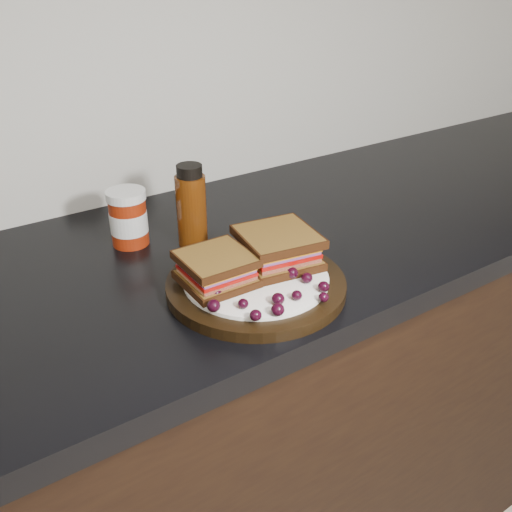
% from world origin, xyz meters
% --- Properties ---
extents(base_cabinets, '(3.96, 0.58, 0.86)m').
position_xyz_m(base_cabinets, '(0.00, 1.70, 0.43)').
color(base_cabinets, black).
rests_on(base_cabinets, ground_plane).
extents(countertop, '(3.98, 0.60, 0.04)m').
position_xyz_m(countertop, '(0.00, 1.70, 0.88)').
color(countertop, black).
rests_on(countertop, base_cabinets).
extents(plate, '(0.28, 0.28, 0.02)m').
position_xyz_m(plate, '(0.14, 1.55, 0.91)').
color(plate, black).
rests_on(plate, countertop).
extents(sandwich_left, '(0.10, 0.10, 0.05)m').
position_xyz_m(sandwich_left, '(0.08, 1.57, 0.95)').
color(sandwich_left, brown).
rests_on(sandwich_left, plate).
extents(sandwich_right, '(0.13, 0.13, 0.05)m').
position_xyz_m(sandwich_right, '(0.19, 1.57, 0.95)').
color(sandwich_right, brown).
rests_on(sandwich_right, plate).
extents(grape_0, '(0.02, 0.02, 0.02)m').
position_xyz_m(grape_0, '(0.04, 1.51, 0.93)').
color(grape_0, black).
rests_on(grape_0, plate).
extents(grape_1, '(0.02, 0.02, 0.01)m').
position_xyz_m(grape_1, '(0.07, 1.49, 0.93)').
color(grape_1, black).
rests_on(grape_1, plate).
extents(grape_2, '(0.02, 0.02, 0.02)m').
position_xyz_m(grape_2, '(0.07, 1.46, 0.93)').
color(grape_2, black).
rests_on(grape_2, plate).
extents(grape_3, '(0.02, 0.02, 0.02)m').
position_xyz_m(grape_3, '(0.10, 1.45, 0.93)').
color(grape_3, black).
rests_on(grape_3, plate).
extents(grape_4, '(0.02, 0.02, 0.02)m').
position_xyz_m(grape_4, '(0.12, 1.47, 0.93)').
color(grape_4, black).
rests_on(grape_4, plate).
extents(grape_5, '(0.02, 0.02, 0.01)m').
position_xyz_m(grape_5, '(0.15, 1.47, 0.93)').
color(grape_5, black).
rests_on(grape_5, plate).
extents(grape_6, '(0.02, 0.02, 0.01)m').
position_xyz_m(grape_6, '(0.18, 1.44, 0.93)').
color(grape_6, black).
rests_on(grape_6, plate).
extents(grape_7, '(0.02, 0.02, 0.02)m').
position_xyz_m(grape_7, '(0.20, 1.46, 0.93)').
color(grape_7, black).
rests_on(grape_7, plate).
extents(grape_8, '(0.02, 0.02, 0.02)m').
position_xyz_m(grape_8, '(0.19, 1.50, 0.93)').
color(grape_8, black).
rests_on(grape_8, plate).
extents(grape_9, '(0.02, 0.02, 0.02)m').
position_xyz_m(grape_9, '(0.18, 1.52, 0.93)').
color(grape_9, black).
rests_on(grape_9, plate).
extents(grape_10, '(0.02, 0.02, 0.02)m').
position_xyz_m(grape_10, '(0.22, 1.55, 0.93)').
color(grape_10, black).
rests_on(grape_10, plate).
extents(grape_11, '(0.02, 0.02, 0.02)m').
position_xyz_m(grape_11, '(0.21, 1.57, 0.93)').
color(grape_11, black).
rests_on(grape_11, plate).
extents(grape_12, '(0.02, 0.02, 0.02)m').
position_xyz_m(grape_12, '(0.22, 1.57, 0.93)').
color(grape_12, black).
rests_on(grape_12, plate).
extents(grape_13, '(0.02, 0.02, 0.02)m').
position_xyz_m(grape_13, '(0.21, 1.62, 0.93)').
color(grape_13, black).
rests_on(grape_13, plate).
extents(grape_14, '(0.02, 0.02, 0.02)m').
position_xyz_m(grape_14, '(0.07, 1.60, 0.93)').
color(grape_14, black).
rests_on(grape_14, plate).
extents(grape_15, '(0.02, 0.02, 0.02)m').
position_xyz_m(grape_15, '(0.08, 1.57, 0.93)').
color(grape_15, black).
rests_on(grape_15, plate).
extents(grape_16, '(0.02, 0.02, 0.02)m').
position_xyz_m(grape_16, '(0.05, 1.56, 0.93)').
color(grape_16, black).
rests_on(grape_16, plate).
extents(grape_17, '(0.02, 0.02, 0.02)m').
position_xyz_m(grape_17, '(0.06, 1.53, 0.93)').
color(grape_17, black).
rests_on(grape_17, plate).
extents(grape_18, '(0.02, 0.02, 0.02)m').
position_xyz_m(grape_18, '(0.08, 1.60, 0.93)').
color(grape_18, black).
rests_on(grape_18, plate).
extents(grape_19, '(0.02, 0.02, 0.02)m').
position_xyz_m(grape_19, '(0.07, 1.59, 0.93)').
color(grape_19, black).
rests_on(grape_19, plate).
extents(grape_20, '(0.02, 0.02, 0.02)m').
position_xyz_m(grape_20, '(0.07, 1.54, 0.93)').
color(grape_20, black).
rests_on(grape_20, plate).
extents(condiment_jar, '(0.09, 0.09, 0.10)m').
position_xyz_m(condiment_jar, '(0.04, 1.81, 0.95)').
color(condiment_jar, maroon).
rests_on(condiment_jar, countertop).
extents(oil_bottle, '(0.07, 0.07, 0.15)m').
position_xyz_m(oil_bottle, '(0.13, 1.75, 0.97)').
color(oil_bottle, '#492007').
rests_on(oil_bottle, countertop).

